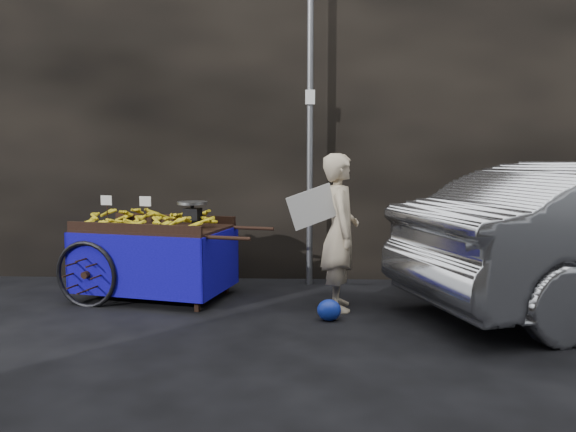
{
  "coord_description": "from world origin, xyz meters",
  "views": [
    {
      "loc": [
        0.29,
        -5.89,
        1.69
      ],
      "look_at": [
        0.05,
        0.5,
        0.98
      ],
      "focal_mm": 35.0,
      "sensor_mm": 36.0,
      "label": 1
    }
  ],
  "objects": [
    {
      "name": "ground",
      "position": [
        0.0,
        0.0,
        0.0
      ],
      "size": [
        80.0,
        80.0,
        0.0
      ],
      "primitive_type": "plane",
      "color": "black",
      "rests_on": "ground"
    },
    {
      "name": "street_pole",
      "position": [
        0.3,
        1.3,
        2.01
      ],
      "size": [
        0.12,
        0.1,
        4.0
      ],
      "color": "slate",
      "rests_on": "ground"
    },
    {
      "name": "vendor",
      "position": [
        0.63,
        0.14,
        0.85
      ],
      "size": [
        0.8,
        0.64,
        1.7
      ],
      "rotation": [
        0.0,
        0.0,
        1.62
      ],
      "color": "tan",
      "rests_on": "ground"
    },
    {
      "name": "plastic_bag",
      "position": [
        0.5,
        -0.32,
        0.11
      ],
      "size": [
        0.24,
        0.2,
        0.22
      ],
      "primitive_type": "ellipsoid",
      "color": "#172FAD",
      "rests_on": "ground"
    },
    {
      "name": "building_wall",
      "position": [
        0.39,
        2.6,
        2.5
      ],
      "size": [
        13.5,
        2.0,
        5.0
      ],
      "color": "black",
      "rests_on": "ground"
    },
    {
      "name": "banana_cart",
      "position": [
        -1.56,
        0.54,
        0.76
      ],
      "size": [
        2.44,
        1.51,
        1.23
      ],
      "rotation": [
        0.0,
        0.0,
        -0.24
      ],
      "color": "black",
      "rests_on": "ground"
    }
  ]
}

